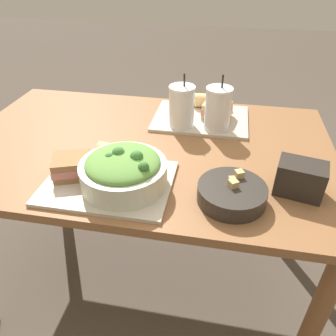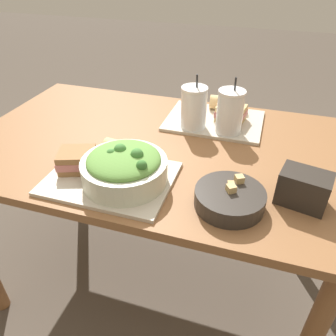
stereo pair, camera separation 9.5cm
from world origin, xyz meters
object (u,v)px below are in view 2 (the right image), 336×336
at_px(salad_bowl, 124,167).
at_px(drink_cup_dark, 194,109).
at_px(sandwich_far, 231,113).
at_px(chip_bag, 304,188).
at_px(sandwich_near, 77,160).
at_px(soup_bowl, 230,198).
at_px(drink_cup_red, 230,113).
at_px(baguette_far, 228,103).
at_px(baguette_near, 127,151).

distance_m(salad_bowl, drink_cup_dark, 0.42).
distance_m(sandwich_far, chip_bag, 0.51).
distance_m(sandwich_near, chip_bag, 0.68).
height_order(soup_bowl, sandwich_far, sandwich_far).
relative_size(sandwich_far, drink_cup_red, 0.59).
bearing_deg(soup_bowl, chip_bag, 21.35).
bearing_deg(baguette_far, chip_bag, -155.40).
bearing_deg(baguette_near, drink_cup_dark, -18.91).
relative_size(drink_cup_dark, chip_bag, 1.41).
distance_m(sandwich_near, sandwich_far, 0.64).
xyz_separation_m(soup_bowl, drink_cup_red, (-0.07, 0.41, 0.06)).
distance_m(soup_bowl, baguette_far, 0.62).
relative_size(soup_bowl, drink_cup_dark, 0.93).
bearing_deg(sandwich_near, baguette_far, 37.12).
relative_size(salad_bowl, soup_bowl, 1.31).
height_order(soup_bowl, baguette_near, same).
distance_m(drink_cup_red, chip_bag, 0.43).
bearing_deg(drink_cup_red, sandwich_near, -136.77).
distance_m(sandwich_far, drink_cup_dark, 0.17).
relative_size(drink_cup_dark, drink_cup_red, 0.98).
distance_m(soup_bowl, drink_cup_red, 0.42).
relative_size(salad_bowl, chip_bag, 1.72).
bearing_deg(drink_cup_red, drink_cup_dark, -180.00).
relative_size(baguette_near, chip_bag, 1.10).
xyz_separation_m(drink_cup_red, chip_bag, (0.26, -0.34, -0.04)).
relative_size(drink_cup_red, chip_bag, 1.44).
relative_size(salad_bowl, drink_cup_dark, 1.22).
distance_m(salad_bowl, baguette_near, 0.12).
bearing_deg(soup_bowl, sandwich_far, 98.36).
height_order(baguette_far, chip_bag, chip_bag).
bearing_deg(soup_bowl, drink_cup_red, 99.53).
bearing_deg(baguette_near, soup_bowl, -99.54).
bearing_deg(sandwich_near, sandwich_far, 29.97).
bearing_deg(salad_bowl, sandwich_far, 64.19).
bearing_deg(drink_cup_dark, sandwich_far, 35.81).
bearing_deg(baguette_near, sandwich_near, 136.19).
xyz_separation_m(sandwich_far, drink_cup_dark, (-0.13, -0.10, 0.04)).
xyz_separation_m(sandwich_near, drink_cup_dark, (0.28, 0.39, 0.04)).
bearing_deg(salad_bowl, baguette_near, 111.13).
distance_m(baguette_near, sandwich_far, 0.49).
distance_m(salad_bowl, soup_bowl, 0.32).
bearing_deg(salad_bowl, soup_bowl, -1.19).
bearing_deg(chip_bag, soup_bowl, -145.95).
xyz_separation_m(sandwich_far, baguette_far, (-0.03, 0.10, -0.00)).
height_order(drink_cup_dark, drink_cup_red, drink_cup_red).
bearing_deg(chip_bag, baguette_far, 131.48).
xyz_separation_m(sandwich_far, chip_bag, (0.27, -0.43, 0.01)).
distance_m(sandwich_near, baguette_near, 0.16).
height_order(sandwich_far, drink_cup_red, drink_cup_red).
xyz_separation_m(salad_bowl, drink_cup_red, (0.25, 0.41, 0.03)).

